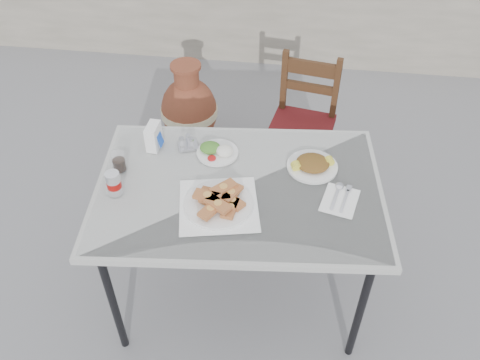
# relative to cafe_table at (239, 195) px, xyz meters

# --- Properties ---
(ground) EXTENTS (80.00, 80.00, 0.00)m
(ground) POSITION_rel_cafe_table_xyz_m (0.08, 0.11, -0.74)
(ground) COLOR slate
(ground) RESTS_ON ground
(cafe_table) EXTENTS (1.39, 1.01, 0.80)m
(cafe_table) POSITION_rel_cafe_table_xyz_m (0.00, 0.00, 0.00)
(cafe_table) COLOR black
(cafe_table) RESTS_ON ground
(pide_plate) EXTENTS (0.40, 0.40, 0.07)m
(pide_plate) POSITION_rel_cafe_table_xyz_m (-0.07, -0.13, 0.09)
(pide_plate) COLOR white
(pide_plate) RESTS_ON cafe_table
(salad_rice_plate) EXTENTS (0.21, 0.21, 0.05)m
(salad_rice_plate) POSITION_rel_cafe_table_xyz_m (-0.14, 0.22, 0.07)
(salad_rice_plate) COLOR white
(salad_rice_plate) RESTS_ON cafe_table
(salad_chopped_plate) EXTENTS (0.24, 0.24, 0.05)m
(salad_chopped_plate) POSITION_rel_cafe_table_xyz_m (0.33, 0.17, 0.08)
(salad_chopped_plate) COLOR white
(salad_chopped_plate) RESTS_ON cafe_table
(soda_can) EXTENTS (0.07, 0.07, 0.12)m
(soda_can) POSITION_rel_cafe_table_xyz_m (-0.54, -0.11, 0.12)
(soda_can) COLOR silver
(soda_can) RESTS_ON cafe_table
(cola_glass) EXTENTS (0.07, 0.07, 0.09)m
(cola_glass) POSITION_rel_cafe_table_xyz_m (-0.57, 0.04, 0.10)
(cola_glass) COLOR white
(cola_glass) RESTS_ON cafe_table
(napkin_holder) EXTENTS (0.07, 0.11, 0.13)m
(napkin_holder) POSITION_rel_cafe_table_xyz_m (-0.45, 0.23, 0.12)
(napkin_holder) COLOR white
(napkin_holder) RESTS_ON cafe_table
(condiment_caddy) EXTENTS (0.12, 0.11, 0.07)m
(condiment_caddy) POSITION_rel_cafe_table_xyz_m (-0.29, 0.25, 0.08)
(condiment_caddy) COLOR silver
(condiment_caddy) RESTS_ON cafe_table
(cutlery_napkin) EXTENTS (0.19, 0.22, 0.01)m
(cutlery_napkin) POSITION_rel_cafe_table_xyz_m (0.46, -0.02, 0.06)
(cutlery_napkin) COLOR white
(cutlery_napkin) RESTS_ON cafe_table
(chair) EXTENTS (0.45, 0.45, 0.87)m
(chair) POSITION_rel_cafe_table_xyz_m (0.28, 0.99, -0.29)
(chair) COLOR #321B0D
(chair) RESTS_ON ground
(terracotta_urn) EXTENTS (0.40, 0.40, 0.69)m
(terracotta_urn) POSITION_rel_cafe_table_xyz_m (-0.51, 1.20, -0.42)
(terracotta_urn) COLOR brown
(terracotta_urn) RESTS_ON ground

